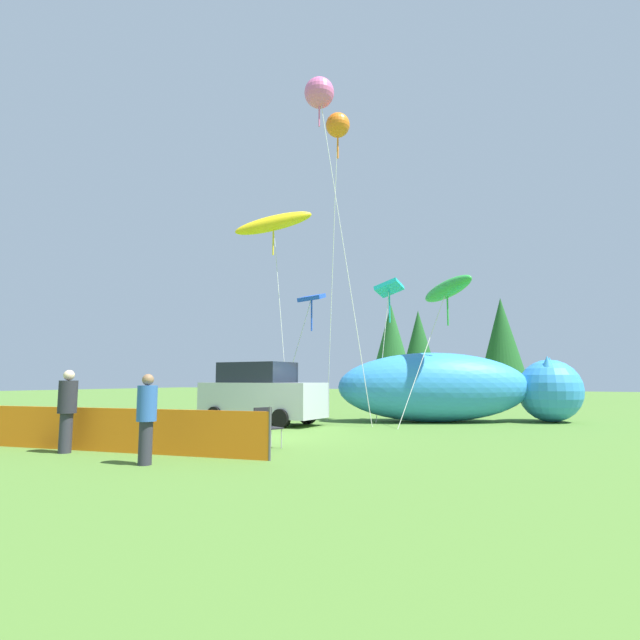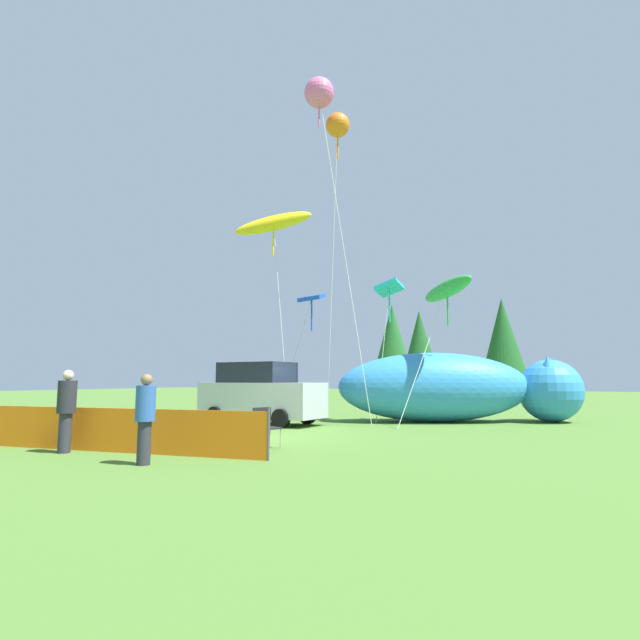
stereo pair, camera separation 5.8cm
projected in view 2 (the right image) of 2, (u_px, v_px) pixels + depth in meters
name	position (u px, v px, depth m)	size (l,w,h in m)	color
ground_plane	(250.00, 437.00, 13.26)	(120.00, 120.00, 0.00)	#4C752D
parked_car	(261.00, 394.00, 17.24)	(4.41, 1.95, 2.12)	#B7BCC1
folding_chair	(265.00, 424.00, 11.30)	(0.66, 0.66, 0.89)	black
inflatable_cat	(455.00, 390.00, 18.08)	(8.50, 5.83, 2.50)	#338CD8
safety_fence	(87.00, 429.00, 10.82)	(8.48, 1.63, 1.01)	orange
spectator_in_green_shirt	(66.00, 407.00, 10.55)	(0.38, 0.38, 1.73)	#2D2D38
spectator_in_black_shirt	(145.00, 415.00, 9.08)	(0.36, 0.36, 1.63)	#2D2D38
kite_orange_flower	(338.00, 126.00, 18.63)	(1.29, 1.14, 11.43)	silver
kite_teal_diamond	(389.00, 290.00, 18.61)	(0.91, 0.98, 5.22)	silver
kite_pink_octopus	(319.00, 94.00, 18.18)	(2.39, 1.09, 12.47)	silver
kite_blue_box	(311.00, 300.00, 19.42)	(2.54, 1.22, 4.92)	silver
kite_green_fish	(447.00, 289.00, 17.72)	(2.55, 3.82, 5.19)	silver
kite_yellow_hero	(273.00, 224.00, 19.88)	(3.07, 2.11, 8.41)	silver
horizon_tree_east	(503.00, 336.00, 43.08)	(3.60, 3.60, 8.58)	brown
horizon_tree_west	(392.00, 339.00, 52.18)	(3.93, 3.93, 9.37)	brown
horizon_tree_mid	(420.00, 343.00, 46.81)	(3.35, 3.35, 7.99)	brown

